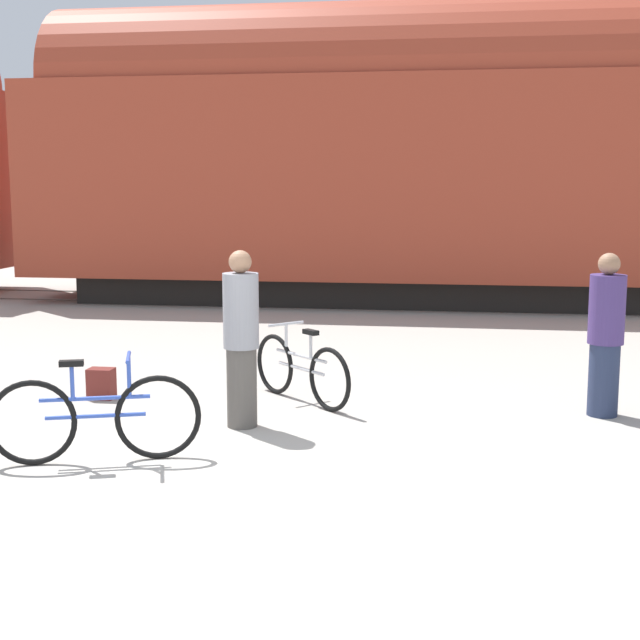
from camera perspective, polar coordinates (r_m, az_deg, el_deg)
ground_plane at (r=7.14m, az=-5.56°, el=-10.57°), size 80.00×80.00×0.00m
freight_train at (r=17.86m, az=3.24°, el=10.96°), size 42.96×3.16×5.82m
rail_near at (r=17.29m, az=2.93°, el=0.91°), size 54.96×0.07×0.01m
rail_far at (r=18.71m, az=3.36°, el=1.50°), size 54.96×0.07×0.01m
bicycle_blue at (r=7.84m, az=-14.15°, el=-6.08°), size 1.70×0.62×0.92m
bicycle_silver at (r=9.67m, az=-1.22°, el=-3.18°), size 1.25×1.21×0.84m
person_in_purple at (r=9.48m, az=17.82°, el=-0.95°), size 0.36×0.36×1.67m
person_in_grey at (r=8.64m, az=-5.07°, el=-1.24°), size 0.35×0.35×1.73m
backpack at (r=10.15m, az=-13.82°, el=-3.97°), size 0.28×0.20×0.34m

